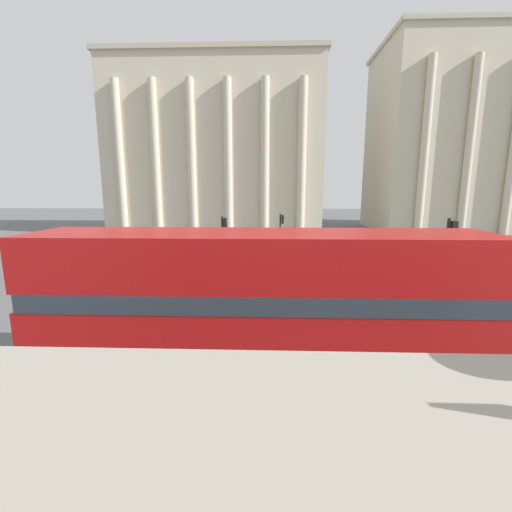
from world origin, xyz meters
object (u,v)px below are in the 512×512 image
(plaza_building_left, at_px, (218,150))
(pedestrian_yellow, at_px, (298,248))
(double_decker_bus, at_px, (261,300))
(plaza_building_right, at_px, (497,139))
(traffic_light_near, at_px, (447,257))
(traffic_light_far, at_px, (281,227))
(traffic_light_mid, at_px, (224,237))
(pedestrian_white, at_px, (169,278))
(pedestrian_black, at_px, (448,278))

(plaza_building_left, distance_m, pedestrian_yellow, 23.96)
(double_decker_bus, xyz_separation_m, plaza_building_right, (29.75, 38.84, 9.42))
(plaza_building_right, xyz_separation_m, pedestrian_yellow, (-27.40, -22.50, -10.72))
(double_decker_bus, xyz_separation_m, pedestrian_yellow, (2.35, 16.33, -1.30))
(double_decker_bus, bearing_deg, plaza_building_left, 106.52)
(traffic_light_near, relative_size, traffic_light_far, 1.25)
(traffic_light_mid, bearing_deg, double_decker_bus, -78.14)
(double_decker_bus, relative_size, plaza_building_left, 0.44)
(double_decker_bus, relative_size, traffic_light_mid, 3.23)
(traffic_light_near, height_order, traffic_light_far, traffic_light_near)
(pedestrian_white, bearing_deg, pedestrian_yellow, 85.74)
(traffic_light_far, bearing_deg, plaza_building_right, 34.72)
(traffic_light_near, bearing_deg, pedestrian_yellow, 109.61)
(plaza_building_left, height_order, plaza_building_right, plaza_building_right)
(plaza_building_left, height_order, traffic_light_near, plaza_building_left)
(traffic_light_mid, bearing_deg, pedestrian_yellow, 43.63)
(plaza_building_left, xyz_separation_m, pedestrian_black, (14.96, -29.19, -9.21))
(pedestrian_white, relative_size, pedestrian_black, 1.00)
(double_decker_bus, distance_m, traffic_light_near, 7.86)
(plaza_building_right, xyz_separation_m, traffic_light_near, (-23.02, -34.79, -9.04))
(plaza_building_right, distance_m, traffic_light_far, 35.97)
(traffic_light_near, bearing_deg, pedestrian_black, 60.64)
(plaza_building_left, bearing_deg, pedestrian_yellow, -66.93)
(plaza_building_right, bearing_deg, pedestrian_white, -136.92)
(double_decker_bus, height_order, traffic_light_near, traffic_light_near)
(double_decker_bus, distance_m, pedestrian_yellow, 16.55)
(double_decker_bus, distance_m, pedestrian_white, 8.27)
(plaza_building_right, bearing_deg, double_decker_bus, -127.45)
(pedestrian_black, bearing_deg, double_decker_bus, 155.19)
(plaza_building_left, bearing_deg, traffic_light_mid, -81.23)
(traffic_light_mid, height_order, pedestrian_yellow, traffic_light_mid)
(traffic_light_far, distance_m, pedestrian_black, 13.82)
(plaza_building_right, distance_m, pedestrian_yellow, 37.04)
(plaza_building_right, height_order, pedestrian_white, plaza_building_right)
(plaza_building_right, relative_size, pedestrian_white, 17.95)
(plaza_building_left, height_order, traffic_light_far, plaza_building_left)
(traffic_light_far, bearing_deg, pedestrian_white, -114.90)
(traffic_light_mid, bearing_deg, pedestrian_white, -112.00)
(double_decker_bus, xyz_separation_m, pedestrian_white, (-4.44, 6.87, -1.24))
(traffic_light_mid, bearing_deg, plaza_building_left, 98.77)
(traffic_light_mid, relative_size, traffic_light_far, 1.09)
(plaza_building_right, relative_size, traffic_light_near, 7.68)
(traffic_light_mid, bearing_deg, traffic_light_near, -39.93)
(pedestrian_yellow, bearing_deg, pedestrian_white, -83.14)
(double_decker_bus, height_order, pedestrian_yellow, double_decker_bus)
(traffic_light_near, relative_size, traffic_light_mid, 1.14)
(pedestrian_white, relative_size, pedestrian_yellow, 1.05)
(plaza_building_right, xyz_separation_m, pedestrian_black, (-21.10, -31.37, -10.66))
(traffic_light_mid, relative_size, pedestrian_black, 2.04)
(double_decker_bus, distance_m, traffic_light_mid, 12.00)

